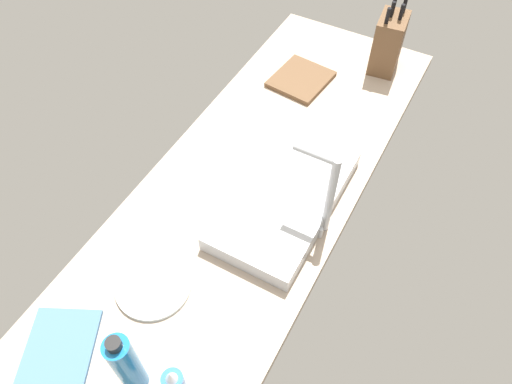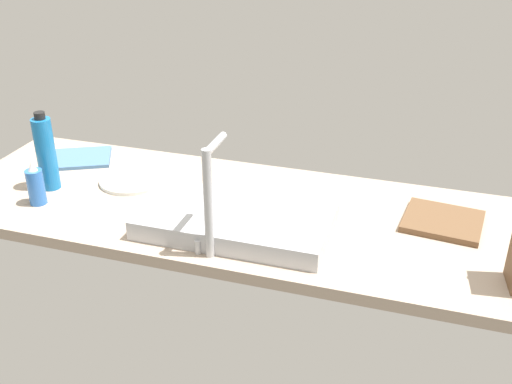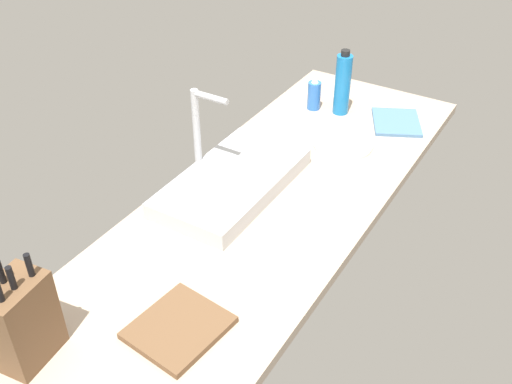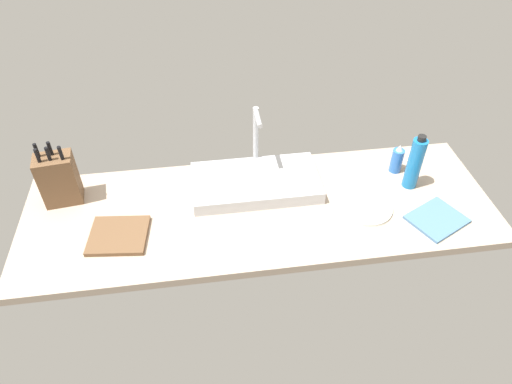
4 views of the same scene
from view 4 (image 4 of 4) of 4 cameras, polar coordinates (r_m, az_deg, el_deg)
name	(u,v)px [view 4 (image 4 of 4)]	position (r cm, az deg, el deg)	size (l,w,h in cm)	color
countertop_slab	(260,211)	(191.54, 0.49, -2.32)	(190.76, 64.09, 3.50)	tan
sink_basin	(255,183)	(197.66, -0.10, 1.14)	(53.26, 28.34, 5.61)	#B7BABF
faucet	(257,136)	(199.22, 0.07, 6.89)	(5.50, 13.29, 30.45)	#B7BABF
knife_block	(59,179)	(202.60, -22.94, 1.48)	(15.51, 11.63, 27.71)	brown
cutting_board	(118,235)	(185.86, -16.42, -5.10)	(21.62, 19.40, 1.80)	brown
soap_bottle	(397,160)	(213.80, 16.81, 3.79)	(5.14, 5.14, 13.88)	blue
water_bottle	(415,163)	(204.01, 18.80, 3.37)	(6.05, 6.05, 25.54)	#1970B7
dinner_plate	(366,207)	(194.84, 13.28, -1.84)	(20.99, 20.99, 1.20)	silver
dish_towel	(437,219)	(198.18, 21.19, -3.11)	(20.50, 17.10, 1.20)	teal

